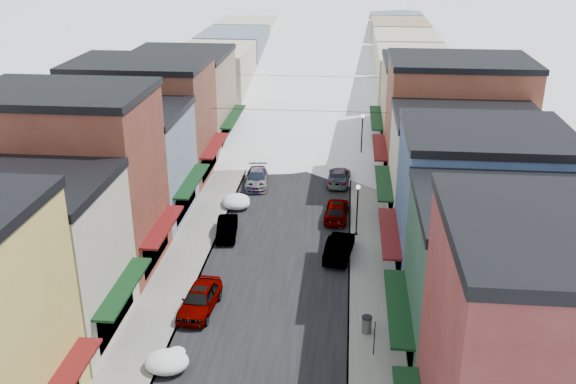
% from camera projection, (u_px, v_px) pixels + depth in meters
% --- Properties ---
extents(road, '(10.00, 160.00, 0.01)m').
position_uv_depth(road, '(311.00, 117.00, 80.18)').
color(road, black).
rests_on(road, ground).
extents(sidewalk_left, '(3.20, 160.00, 0.15)m').
position_uv_depth(sidewalk_left, '(259.00, 115.00, 80.74)').
color(sidewalk_left, gray).
rests_on(sidewalk_left, ground).
extents(sidewalk_right, '(3.20, 160.00, 0.15)m').
position_uv_depth(sidewalk_right, '(364.00, 118.00, 79.57)').
color(sidewalk_right, gray).
rests_on(sidewalk_right, ground).
extents(curb_left, '(0.10, 160.00, 0.15)m').
position_uv_depth(curb_left, '(271.00, 115.00, 80.60)').
color(curb_left, slate).
rests_on(curb_left, ground).
extents(curb_right, '(0.10, 160.00, 0.15)m').
position_uv_depth(curb_right, '(351.00, 117.00, 79.71)').
color(curb_right, slate).
rests_on(curb_right, ground).
extents(bldg_l_cream, '(11.30, 8.20, 9.50)m').
position_uv_depth(bldg_l_cream, '(24.00, 258.00, 35.81)').
color(bldg_l_cream, beige).
rests_on(bldg_l_cream, ground).
extents(bldg_l_brick_near, '(12.30, 8.20, 12.50)m').
position_uv_depth(bldg_l_brick_near, '(70.00, 181.00, 42.65)').
color(bldg_l_brick_near, maroon).
rests_on(bldg_l_brick_near, ground).
extents(bldg_l_grayblue, '(11.30, 9.20, 9.00)m').
position_uv_depth(bldg_l_grayblue, '(123.00, 163.00, 51.09)').
color(bldg_l_grayblue, gray).
rests_on(bldg_l_grayblue, ground).
extents(bldg_l_brick_far, '(13.30, 9.20, 11.00)m').
position_uv_depth(bldg_l_brick_far, '(143.00, 120.00, 59.08)').
color(bldg_l_brick_far, brown).
rests_on(bldg_l_brick_far, ground).
extents(bldg_l_tan, '(11.30, 11.20, 10.00)m').
position_uv_depth(bldg_l_tan, '(181.00, 99.00, 68.39)').
color(bldg_l_tan, '#8C715B').
rests_on(bldg_l_tan, ground).
extents(bldg_r_green, '(11.30, 9.20, 9.50)m').
position_uv_depth(bldg_r_green, '(510.00, 286.00, 33.03)').
color(bldg_r_green, '#204332').
rests_on(bldg_r_green, ground).
extents(bldg_r_blue, '(11.30, 9.20, 10.50)m').
position_uv_depth(bldg_r_blue, '(479.00, 207.00, 41.12)').
color(bldg_r_blue, '#344C76').
rests_on(bldg_r_blue, ground).
extents(bldg_r_cream, '(12.30, 9.20, 9.00)m').
position_uv_depth(bldg_r_cream, '(464.00, 170.00, 49.65)').
color(bldg_r_cream, beige).
rests_on(bldg_r_cream, ground).
extents(bldg_r_brick_far, '(13.30, 9.20, 11.50)m').
position_uv_depth(bldg_r_brick_far, '(455.00, 122.00, 57.41)').
color(bldg_r_brick_far, brown).
rests_on(bldg_r_brick_far, ground).
extents(bldg_r_tan, '(11.30, 11.20, 9.50)m').
position_uv_depth(bldg_r_tan, '(431.00, 105.00, 67.09)').
color(bldg_r_tan, '#9C8D66').
rests_on(bldg_r_tan, ground).
extents(distant_blocks, '(34.00, 55.00, 8.00)m').
position_uv_depth(distant_blocks, '(320.00, 52.00, 99.83)').
color(distant_blocks, gray).
rests_on(distant_blocks, ground).
extents(overhead_cables, '(16.40, 15.04, 0.04)m').
position_uv_depth(overhead_cables, '(304.00, 92.00, 66.32)').
color(overhead_cables, black).
rests_on(overhead_cables, ground).
extents(car_silver_sedan, '(2.29, 4.88, 1.61)m').
position_uv_depth(car_silver_sedan, '(200.00, 299.00, 39.27)').
color(car_silver_sedan, gray).
rests_on(car_silver_sedan, ground).
extents(car_dark_hatch, '(1.87, 4.23, 1.35)m').
position_uv_depth(car_dark_hatch, '(227.00, 228.00, 48.85)').
color(car_dark_hatch, black).
rests_on(car_dark_hatch, ground).
extents(car_silver_wagon, '(2.44, 5.05, 1.42)m').
position_uv_depth(car_silver_wagon, '(257.00, 178.00, 58.54)').
color(car_silver_wagon, gray).
rests_on(car_silver_wagon, ground).
extents(car_green_sedan, '(2.28, 4.91, 1.56)m').
position_uv_depth(car_green_sedan, '(339.00, 247.00, 45.76)').
color(car_green_sedan, black).
rests_on(car_green_sedan, ground).
extents(car_gray_suv, '(2.11, 4.72, 1.58)m').
position_uv_depth(car_gray_suv, '(337.00, 210.00, 51.78)').
color(car_gray_suv, gray).
rests_on(car_gray_suv, ground).
extents(car_black_sedan, '(2.22, 4.97, 1.41)m').
position_uv_depth(car_black_sedan, '(339.00, 176.00, 59.02)').
color(car_black_sedan, black).
rests_on(car_black_sedan, ground).
extents(car_lane_silver, '(2.06, 4.40, 1.46)m').
position_uv_depth(car_lane_silver, '(292.00, 117.00, 77.32)').
color(car_lane_silver, '#999CA1').
rests_on(car_lane_silver, ground).
extents(car_lane_white, '(3.35, 5.98, 1.58)m').
position_uv_depth(car_lane_white, '(319.00, 96.00, 87.13)').
color(car_lane_white, white).
rests_on(car_lane_white, ground).
extents(parking_sign, '(0.06, 0.29, 2.12)m').
position_uv_depth(parking_sign, '(374.00, 335.00, 34.77)').
color(parking_sign, black).
rests_on(parking_sign, sidewalk_right).
extents(trash_can, '(0.61, 0.61, 1.04)m').
position_uv_depth(trash_can, '(367.00, 324.00, 36.97)').
color(trash_can, '#5D6062').
rests_on(trash_can, sidewalk_right).
extents(streetlamp_near, '(0.34, 0.34, 4.07)m').
position_uv_depth(streetlamp_near, '(357.00, 204.00, 48.08)').
color(streetlamp_near, black).
rests_on(streetlamp_near, sidewalk_right).
extents(streetlamp_far, '(0.39, 0.39, 4.72)m').
position_uv_depth(streetlamp_far, '(362.00, 131.00, 63.92)').
color(streetlamp_far, black).
rests_on(streetlamp_far, sidewalk_right).
extents(snow_pile_near, '(2.37, 2.66, 1.00)m').
position_uv_depth(snow_pile_near, '(168.00, 361.00, 34.15)').
color(snow_pile_near, white).
rests_on(snow_pile_near, ground).
extents(snow_pile_mid, '(2.32, 2.63, 0.98)m').
position_uv_depth(snow_pile_mid, '(237.00, 200.00, 54.51)').
color(snow_pile_mid, white).
rests_on(snow_pile_mid, ground).
extents(snow_pile_far, '(2.29, 2.61, 0.97)m').
position_uv_depth(snow_pile_far, '(237.00, 203.00, 53.85)').
color(snow_pile_far, white).
rests_on(snow_pile_far, ground).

